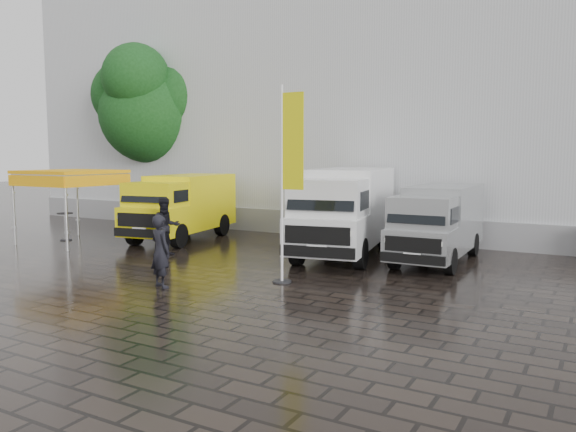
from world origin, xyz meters
The scene contains 12 objects.
ground centered at (0.00, 0.00, 0.00)m, with size 120.00×120.00×0.00m, color black.
exhibition_hall centered at (2.00, 16.00, 6.00)m, with size 44.00×16.00×12.00m, color silver.
hall_plinth centered at (2.00, 7.95, 0.50)m, with size 44.00×0.15×1.00m, color gray.
van_yellow centered at (-7.47, 4.34, 1.27)m, with size 2.12×5.50×2.54m, color yellow, non-canonical shape.
van_white centered at (-0.46, 4.35, 1.43)m, with size 2.20×6.61×2.87m, color white, non-canonical shape.
van_silver centered at (2.54, 4.70, 1.18)m, with size 1.81×5.44×2.36m, color #9EA1A2, non-canonical shape.
canopy_tent centered at (-10.66, 1.73, 2.59)m, with size 3.10×3.10×2.77m.
flagpole centered at (-0.08, -0.16, 2.86)m, with size 0.88×0.50×5.11m.
tree centered at (-12.92, 8.59, 5.71)m, with size 4.96×4.96×8.89m.
cocktail_table centered at (-11.35, 1.99, 0.54)m, with size 0.60×0.60×1.09m, color black.
person_front centered at (-2.63, -2.17, 0.92)m, with size 0.67×0.44×1.84m, color black.
person_tent centered at (-5.61, 1.37, 0.97)m, with size 0.94×0.73×1.94m, color black.
Camera 1 is at (7.02, -12.69, 3.32)m, focal length 35.00 mm.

